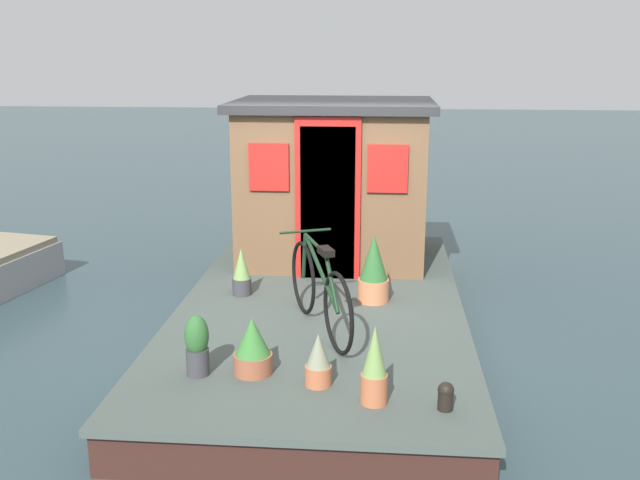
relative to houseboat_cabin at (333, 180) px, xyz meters
The scene contains 11 objects.
ground_plane 2.12m from the houseboat_cabin, behind, with size 60.00×60.00×0.00m, color #2D4247.
houseboat_deck 1.99m from the houseboat_cabin, behind, with size 5.45×2.85×0.40m.
houseboat_cabin is the anchor object (origin of this frame).
bicycle 2.49m from the houseboat_cabin, behind, with size 1.61×0.75×0.85m.
potted_plant_thyme 3.60m from the houseboat_cabin, behind, with size 0.21×0.21×0.42m.
potted_plant_rosemary 3.59m from the houseboat_cabin, 166.30° to the left, with size 0.19×0.19×0.50m.
potted_plant_geranium 1.86m from the houseboat_cabin, 150.12° to the left, with size 0.20×0.20×0.50m.
potted_plant_ivy 1.77m from the houseboat_cabin, 161.49° to the right, with size 0.32×0.32×0.70m.
potted_plant_fern 3.45m from the houseboat_cabin, behind, with size 0.31×0.31×0.47m.
potted_plant_basil 3.87m from the houseboat_cabin, behind, with size 0.20×0.20×0.59m.
mooring_bollard 4.07m from the houseboat_cabin, 164.33° to the right, with size 0.12×0.12×0.21m.
Camera 1 is at (-6.94, -0.58, 2.90)m, focal length 40.42 mm.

